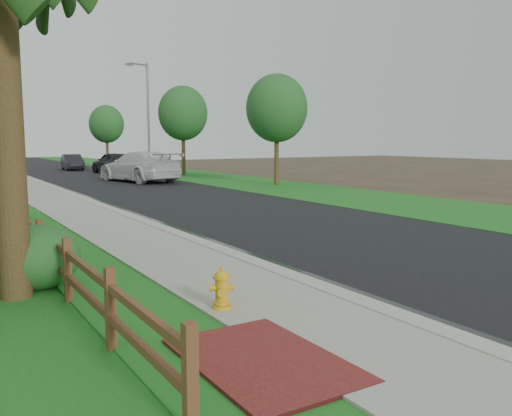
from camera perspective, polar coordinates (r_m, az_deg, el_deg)
ground at (r=8.71m, az=9.71°, el=-10.88°), size 120.00×120.00×0.00m
road at (r=42.50m, az=-17.71°, el=3.30°), size 8.00×90.00×0.02m
curb at (r=41.70m, az=-23.33°, el=3.05°), size 0.40×90.00×0.12m
wet_gutter at (r=41.76m, az=-22.85°, el=3.02°), size 0.50×90.00×0.00m
sidewalk at (r=41.54m, az=-25.11°, el=2.93°), size 2.20×90.00×0.10m
verge_far at (r=44.65m, az=-9.07°, el=3.74°), size 6.00×90.00×0.04m
brick_patch at (r=6.70m, az=0.79°, el=-15.97°), size 1.60×2.40×0.11m
ranch_fence at (r=12.91m, az=-22.67°, el=-2.57°), size 0.12×16.92×1.10m
fire_hydrant at (r=8.45m, az=-3.62°, el=-8.55°), size 0.42×0.34×0.65m
white_suv at (r=35.13m, az=-12.18°, el=4.29°), size 3.98×6.99×1.91m
dark_car_mid at (r=44.12m, az=-14.79°, el=4.65°), size 2.49×5.15×1.69m
dark_car_far at (r=50.05m, az=-18.77°, el=4.59°), size 1.72×4.22×1.36m
streetlight at (r=40.74m, az=-11.45°, el=9.84°), size 1.84×0.71×8.16m
shrub_a at (r=10.52m, az=-22.21°, el=-4.85°), size 1.90×1.90×1.18m
tree_near_right at (r=31.76m, az=2.21°, el=10.43°), size 3.58×3.58×6.44m
tree_mid_right at (r=40.72m, az=-7.71°, el=9.84°), size 3.63×3.63×6.58m
tree_far_right at (r=51.99m, az=-15.46°, el=8.50°), size 3.14×3.14×5.79m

